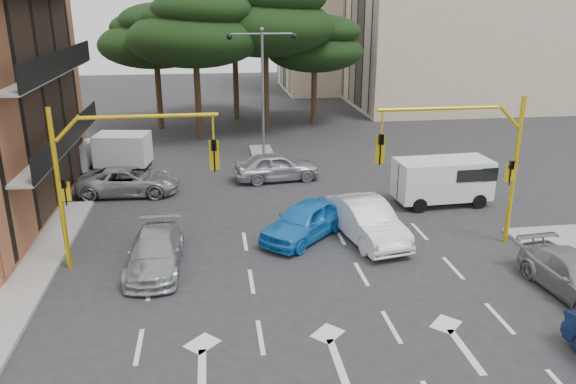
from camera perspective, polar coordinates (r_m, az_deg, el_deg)
name	(u,v)px	position (r m, az deg, el deg)	size (l,w,h in m)	color
ground	(307,278)	(20.33, 1.95, -8.69)	(120.00, 120.00, 0.00)	#28282B
median_strip	(264,158)	(35.14, -2.48, 3.50)	(1.40, 6.00, 0.15)	gray
apartment_beige_near	(469,1)	(54.84, 17.91, 18.02)	(20.20, 12.15, 18.70)	#BDAB8E
apartment_beige_far	(357,10)	(63.80, 7.05, 17.85)	(16.20, 12.15, 16.70)	#BDAB8E
pine_left_near	(195,28)	(39.73, -9.42, 16.08)	(9.15, 9.15, 10.23)	#382616
pine_center	(266,16)	(41.91, -2.25, 17.39)	(9.98, 9.98, 11.16)	#382616
pine_left_far	(155,36)	(43.92, -13.32, 15.19)	(8.32, 8.32, 9.30)	#382616
pine_right	(316,44)	(44.57, 2.82, 14.80)	(7.49, 7.49, 8.37)	#382616
pine_back	(235,24)	(46.77, -5.43, 16.64)	(9.15, 9.15, 10.23)	#382616
signal_mast_right	(474,152)	(22.78, 18.34, 3.89)	(5.79, 0.37, 6.00)	gold
signal_mast_left	(109,165)	(20.81, -17.73, 2.58)	(5.79, 0.37, 6.00)	gold
street_lamp_center	(262,71)	(34.11, -2.61, 12.20)	(4.16, 0.36, 7.77)	slate
car_white_hatch	(366,220)	(23.33, 7.98, -2.88)	(1.74, 5.00, 1.65)	silver
car_blue_compact	(305,220)	(23.25, 1.71, -2.90)	(1.83, 4.54, 1.55)	blue
car_silver_wagon	(155,252)	(21.24, -13.34, -5.95)	(1.88, 4.63, 1.34)	#9FA3A7
car_silver_cross_a	(129,181)	(29.62, -15.88, 1.07)	(2.32, 5.04, 1.40)	#96989D
car_silver_cross_b	(277,166)	(30.74, -1.15, 2.63)	(1.86, 4.62, 1.57)	#A8ABB1
car_silver_parked	(576,276)	(21.26, 27.21, -7.64)	(1.87, 4.60, 1.34)	gray
van_white	(442,181)	(28.05, 15.39, 1.04)	(2.04, 4.51, 2.26)	silver
box_truck_a	(108,154)	(33.30, -17.80, 3.68)	(2.00, 4.77, 2.35)	silver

